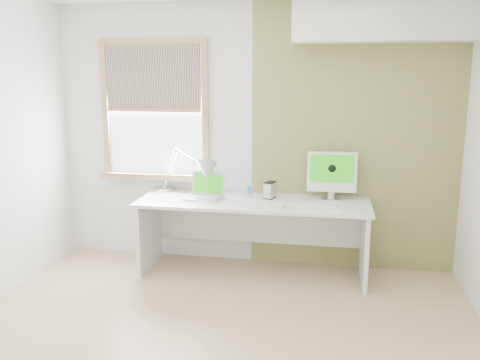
% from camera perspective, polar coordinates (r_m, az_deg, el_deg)
% --- Properties ---
extents(room, '(4.04, 3.54, 2.64)m').
position_cam_1_polar(room, '(3.38, -3.11, 1.34)').
color(room, tan).
rests_on(room, ground).
extents(accent_wall, '(2.00, 0.02, 2.60)m').
position_cam_1_polar(accent_wall, '(5.01, 12.77, 4.55)').
color(accent_wall, olive).
rests_on(accent_wall, room).
extents(soffit, '(1.60, 0.40, 0.42)m').
position_cam_1_polar(soffit, '(4.84, 15.96, 17.20)').
color(soffit, white).
rests_on(soffit, room).
extents(window, '(1.20, 0.14, 1.42)m').
position_cam_1_polar(window, '(5.26, -9.59, 7.70)').
color(window, '#AC8055').
rests_on(window, room).
extents(desk, '(2.20, 0.70, 0.73)m').
position_cam_1_polar(desk, '(4.92, 1.59, -4.40)').
color(desk, silver).
rests_on(desk, room).
extents(desk_lamp, '(0.74, 0.48, 0.45)m').
position_cam_1_polar(desk_lamp, '(4.98, -4.73, 0.87)').
color(desk_lamp, silver).
rests_on(desk_lamp, desk).
extents(laptop, '(0.38, 0.32, 0.24)m').
position_cam_1_polar(laptop, '(4.92, -3.85, -1.37)').
color(laptop, silver).
rests_on(laptop, desk).
extents(phone_dock, '(0.08, 0.08, 0.13)m').
position_cam_1_polar(phone_dock, '(4.94, 1.11, -1.57)').
color(phone_dock, silver).
rests_on(phone_dock, desk).
extents(external_drive, '(0.12, 0.15, 0.16)m').
position_cam_1_polar(external_drive, '(4.90, 3.39, -1.13)').
color(external_drive, silver).
rests_on(external_drive, desk).
extents(imac, '(0.47, 0.16, 0.46)m').
position_cam_1_polar(imac, '(4.90, 10.31, 0.79)').
color(imac, silver).
rests_on(imac, desk).
extents(keyboard, '(0.46, 0.14, 0.02)m').
position_cam_1_polar(keyboard, '(4.62, 8.12, -2.99)').
color(keyboard, white).
rests_on(keyboard, desk).
extents(mouse, '(0.09, 0.11, 0.03)m').
position_cam_1_polar(mouse, '(4.60, 4.82, -2.90)').
color(mouse, white).
rests_on(mouse, desk).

